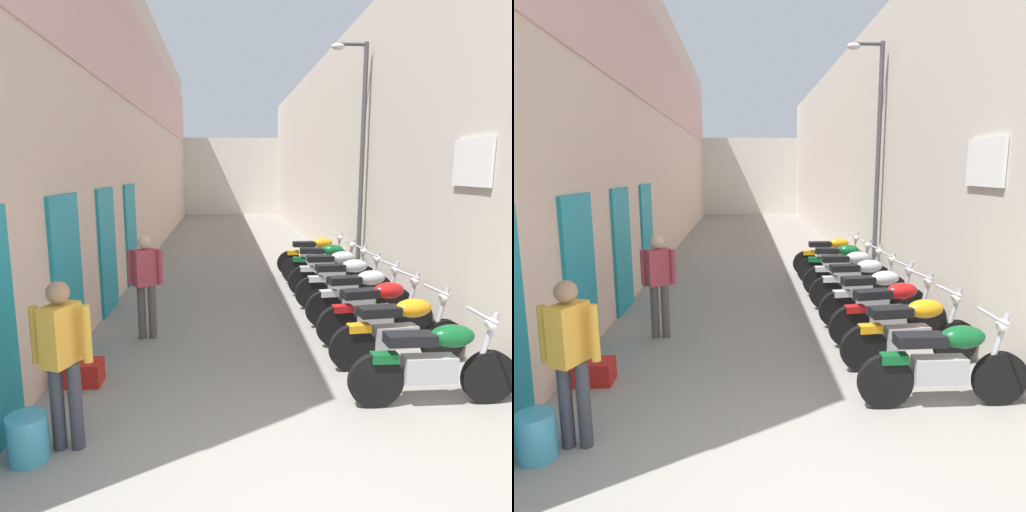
# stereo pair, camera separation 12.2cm
# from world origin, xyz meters

# --- Properties ---
(ground_plane) EXTENTS (39.83, 39.83, 0.00)m
(ground_plane) POSITION_xyz_m (0.00, 9.91, 0.00)
(ground_plane) COLOR gray
(building_left) EXTENTS (0.45, 23.83, 7.19)m
(building_left) POSITION_xyz_m (-2.82, 11.85, 3.62)
(building_left) COLOR beige
(building_left) RESTS_ON ground
(building_right) EXTENTS (0.45, 23.83, 5.95)m
(building_right) POSITION_xyz_m (2.82, 11.91, 2.97)
(building_right) COLOR beige
(building_right) RESTS_ON ground
(building_far_end) EXTENTS (8.25, 2.00, 4.26)m
(building_far_end) POSITION_xyz_m (0.00, 24.83, 2.13)
(building_far_end) COLOR beige
(building_far_end) RESTS_ON ground
(motorcycle_nearest) EXTENTS (1.85, 0.58, 1.04)m
(motorcycle_nearest) POSITION_xyz_m (1.68, 1.77, 0.50)
(motorcycle_nearest) COLOR black
(motorcycle_nearest) RESTS_ON ground
(motorcycle_second) EXTENTS (1.85, 0.58, 1.04)m
(motorcycle_second) POSITION_xyz_m (1.68, 2.77, 0.50)
(motorcycle_second) COLOR black
(motorcycle_second) RESTS_ON ground
(motorcycle_third) EXTENTS (1.84, 0.58, 1.04)m
(motorcycle_third) POSITION_xyz_m (1.68, 3.64, 0.50)
(motorcycle_third) COLOR black
(motorcycle_third) RESTS_ON ground
(motorcycle_fourth) EXTENTS (1.84, 0.58, 1.04)m
(motorcycle_fourth) POSITION_xyz_m (1.68, 4.46, 0.50)
(motorcycle_fourth) COLOR black
(motorcycle_fourth) RESTS_ON ground
(motorcycle_fifth) EXTENTS (1.85, 0.58, 1.04)m
(motorcycle_fifth) POSITION_xyz_m (1.68, 5.42, 0.50)
(motorcycle_fifth) COLOR black
(motorcycle_fifth) RESTS_ON ground
(motorcycle_sixth) EXTENTS (1.85, 0.58, 1.04)m
(motorcycle_sixth) POSITION_xyz_m (1.68, 6.29, 0.50)
(motorcycle_sixth) COLOR black
(motorcycle_sixth) RESTS_ON ground
(motorcycle_seventh) EXTENTS (1.84, 0.58, 1.04)m
(motorcycle_seventh) POSITION_xyz_m (1.68, 7.17, 0.50)
(motorcycle_seventh) COLOR black
(motorcycle_seventh) RESTS_ON ground
(motorcycle_eighth) EXTENTS (1.85, 0.58, 1.04)m
(motorcycle_eighth) POSITION_xyz_m (1.68, 8.16, 0.50)
(motorcycle_eighth) COLOR black
(motorcycle_eighth) RESTS_ON ground
(pedestrian_by_doorway) EXTENTS (0.52, 0.39, 1.57)m
(pedestrian_by_doorway) POSITION_xyz_m (-1.98, 1.24, 0.92)
(pedestrian_by_doorway) COLOR #383842
(pedestrian_by_doorway) RESTS_ON ground
(pedestrian_mid_alley) EXTENTS (0.52, 0.35, 1.57)m
(pedestrian_mid_alley) POSITION_xyz_m (-1.70, 4.08, 0.92)
(pedestrian_mid_alley) COLOR #564C47
(pedestrian_mid_alley) RESTS_ON ground
(water_jug_near_door) EXTENTS (0.34, 0.34, 0.42)m
(water_jug_near_door) POSITION_xyz_m (-2.27, 1.08, 0.21)
(water_jug_near_door) COLOR #4299B7
(water_jug_near_door) RESTS_ON ground
(plastic_crate) EXTENTS (0.44, 0.32, 0.28)m
(plastic_crate) POSITION_xyz_m (-2.23, 2.56, 0.14)
(plastic_crate) COLOR red
(plastic_crate) RESTS_ON ground
(street_lamp) EXTENTS (0.79, 0.18, 5.11)m
(street_lamp) POSITION_xyz_m (2.39, 7.31, 2.96)
(street_lamp) COLOR #47474C
(street_lamp) RESTS_ON ground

